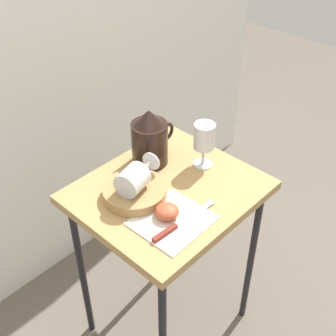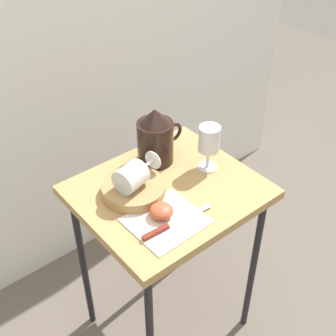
% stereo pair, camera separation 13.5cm
% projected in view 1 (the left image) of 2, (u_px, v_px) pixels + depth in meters
% --- Properties ---
extents(ground_plane, '(6.00, 6.00, 0.00)m').
position_uv_depth(ground_plane, '(168.00, 321.00, 1.83)').
color(ground_plane, '#665B51').
extents(curtain_drape, '(2.40, 0.03, 1.96)m').
position_uv_depth(curtain_drape, '(43.00, 50.00, 1.54)').
color(curtain_drape, white).
rests_on(curtain_drape, ground_plane).
extents(table, '(0.54, 0.47, 0.70)m').
position_uv_depth(table, '(168.00, 206.00, 1.44)').
color(table, tan).
rests_on(table, ground_plane).
extents(linen_napkin, '(0.21, 0.19, 0.00)m').
position_uv_depth(linen_napkin, '(172.00, 220.00, 1.28)').
color(linen_napkin, silver).
rests_on(linen_napkin, table).
extents(basket_tray, '(0.19, 0.19, 0.03)m').
position_uv_depth(basket_tray, '(135.00, 192.00, 1.36)').
color(basket_tray, '#AD8451').
rests_on(basket_tray, table).
extents(pitcher, '(0.17, 0.12, 0.20)m').
position_uv_depth(pitcher, '(150.00, 142.00, 1.46)').
color(pitcher, black).
rests_on(pitcher, table).
extents(wine_glass_upright, '(0.07, 0.07, 0.16)m').
position_uv_depth(wine_glass_upright, '(204.00, 138.00, 1.43)').
color(wine_glass_upright, silver).
rests_on(wine_glass_upright, table).
extents(wine_glass_tipped_near, '(0.16, 0.10, 0.08)m').
position_uv_depth(wine_glass_tipped_near, '(133.00, 179.00, 1.31)').
color(wine_glass_tipped_near, silver).
rests_on(wine_glass_tipped_near, basket_tray).
extents(apple_half_left, '(0.07, 0.07, 0.04)m').
position_uv_depth(apple_half_left, '(167.00, 211.00, 1.28)').
color(apple_half_left, '#C15133').
rests_on(apple_half_left, linen_napkin).
extents(knife, '(0.24, 0.03, 0.01)m').
position_uv_depth(knife, '(175.00, 226.00, 1.26)').
color(knife, silver).
rests_on(knife, linen_napkin).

